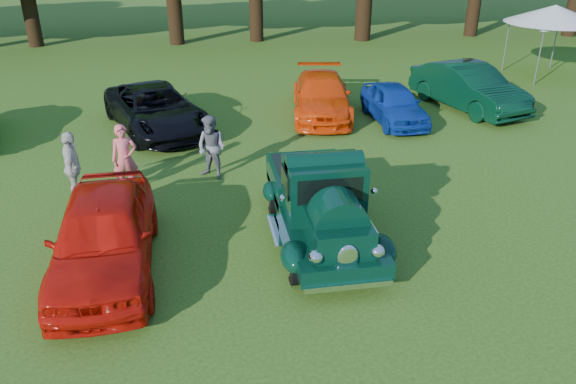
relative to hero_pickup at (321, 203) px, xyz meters
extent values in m
plane|color=#2B4F12|center=(-1.18, -0.74, -0.87)|extent=(120.00, 120.00, 0.00)
cylinder|color=black|center=(-0.89, -1.71, -0.47)|extent=(0.24, 0.80, 0.80)
cylinder|color=black|center=(0.89, -1.71, -0.47)|extent=(0.24, 0.80, 0.80)
cylinder|color=black|center=(-0.89, 1.35, -0.47)|extent=(0.24, 0.80, 0.80)
cylinder|color=black|center=(0.89, 1.35, -0.47)|extent=(0.24, 0.80, 0.80)
cube|color=black|center=(0.00, -0.10, -0.31)|extent=(1.85, 4.84, 0.37)
cube|color=black|center=(0.00, -1.55, 0.12)|extent=(1.18, 1.56, 0.67)
cube|color=black|center=(0.00, -0.24, 0.49)|extent=(1.68, 1.24, 1.29)
cube|color=black|center=(0.00, -0.83, 0.71)|extent=(1.40, 0.06, 0.56)
cube|color=black|center=(0.00, 1.38, -0.01)|extent=(1.85, 2.20, 0.62)
cube|color=black|center=(0.00, 1.38, 0.29)|extent=(1.59, 1.93, 0.05)
ellipsoid|color=black|center=(-0.92, -1.71, -0.26)|extent=(0.53, 0.92, 0.53)
ellipsoid|color=black|center=(0.92, -1.71, -0.26)|extent=(0.53, 0.92, 0.53)
ellipsoid|color=black|center=(-0.96, 1.35, -0.28)|extent=(0.41, 0.77, 0.45)
ellipsoid|color=black|center=(0.96, 1.35, -0.28)|extent=(0.41, 0.77, 0.45)
ellipsoid|color=white|center=(0.00, -2.35, -0.01)|extent=(0.43, 0.13, 0.64)
sphere|color=white|center=(-0.60, -2.28, 0.06)|extent=(0.30, 0.30, 0.30)
sphere|color=white|center=(0.60, -2.28, 0.06)|extent=(0.30, 0.30, 0.30)
cube|color=white|center=(0.00, -2.52, -0.50)|extent=(1.74, 0.12, 0.12)
cube|color=white|center=(0.00, 2.48, -0.44)|extent=(1.74, 0.12, 0.12)
imported|color=#BE1108|center=(-4.69, -0.61, -0.02)|extent=(2.12, 5.02, 1.70)
imported|color=black|center=(-4.04, 8.17, -0.10)|extent=(4.21, 6.02, 1.53)
imported|color=#EE3E08|center=(2.00, 8.86, -0.12)|extent=(2.92, 5.39, 1.48)
imported|color=#0D3094|center=(4.43, 7.69, -0.19)|extent=(1.67, 4.00, 1.35)
imported|color=black|center=(7.76, 8.72, -0.01)|extent=(3.14, 5.48, 1.71)
imported|color=#DD5B5E|center=(-4.61, 3.29, 0.07)|extent=(0.75, 0.57, 1.87)
imported|color=slate|center=(-2.30, 3.77, 0.04)|extent=(1.12, 1.09, 1.82)
imported|color=beige|center=(-5.87, 2.87, 0.08)|extent=(0.59, 1.16, 1.90)
cube|color=silver|center=(13.62, 12.90, 1.53)|extent=(3.06, 3.06, 0.12)
cone|color=silver|center=(13.62, 12.90, 1.97)|extent=(4.48, 4.48, 0.78)
cylinder|color=slate|center=(12.36, 11.52, 0.31)|extent=(0.06, 0.06, 2.35)
cylinder|color=slate|center=(12.25, 14.16, 0.31)|extent=(0.06, 0.06, 2.35)
cylinder|color=slate|center=(14.88, 14.27, 0.31)|extent=(0.06, 0.06, 2.35)
cylinder|color=black|center=(-11.62, 24.17, 1.20)|extent=(0.82, 0.82, 4.12)
cylinder|color=black|center=(-3.51, 23.50, 1.31)|extent=(0.87, 0.87, 4.35)
cylinder|color=black|center=(1.27, 23.66, 1.20)|extent=(0.82, 0.82, 4.12)
cylinder|color=black|center=(14.91, 23.12, 1.18)|extent=(0.82, 0.82, 4.10)
cylinder|color=black|center=(21.08, 22.07, 1.28)|extent=(0.86, 0.86, 4.29)
camera|label=1|loc=(-2.60, -11.05, 5.79)|focal=35.00mm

